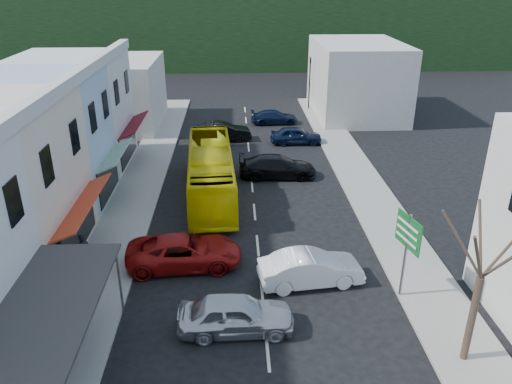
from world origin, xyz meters
name	(u,v)px	position (x,y,z in m)	size (l,w,h in m)	color
ground	(262,290)	(0.00, 0.00, 0.00)	(120.00, 120.00, 0.00)	black
sidewalk_left	(135,199)	(-7.50, 10.00, 0.07)	(3.00, 52.00, 0.15)	gray
sidewalk_right	(370,195)	(7.50, 10.00, 0.07)	(3.00, 52.00, 0.15)	gray
shopfront_row	(9,172)	(-12.49, 5.00, 4.00)	(8.25, 30.00, 8.00)	beige
distant_block_left	(115,93)	(-12.00, 27.00, 3.00)	(8.00, 10.00, 6.00)	#B7B2A8
distant_block_right	(357,79)	(11.00, 30.00, 3.50)	(8.00, 12.00, 7.00)	#B7B2A8
hillside	(230,15)	(-1.45, 65.09, 6.73)	(80.00, 26.00, 14.00)	black
bus	(211,172)	(-2.67, 10.63, 1.55)	(2.50, 11.60, 3.10)	yellow
car_silver	(236,316)	(-1.18, -2.72, 0.70)	(1.80, 4.40, 1.40)	silver
car_white	(311,270)	(2.27, 0.44, 0.70)	(1.80, 4.40, 1.40)	silver
car_red	(185,253)	(-3.65, 2.23, 0.70)	(1.90, 4.60, 1.40)	maroon
car_black_near	(278,168)	(1.83, 13.47, 0.70)	(1.84, 4.50, 1.40)	black
car_navy_mid	(296,136)	(3.98, 20.71, 0.70)	(1.80, 4.40, 1.40)	black
car_black_far	(222,133)	(-2.14, 21.78, 0.70)	(1.80, 4.40, 1.40)	black
car_navy_far	(274,116)	(2.65, 26.69, 0.70)	(1.84, 4.50, 1.40)	black
pedestrian_left	(85,252)	(-8.35, 2.04, 1.00)	(0.60, 0.40, 1.70)	black
direction_sign	(405,258)	(6.08, -0.82, 2.05)	(0.61, 1.84, 4.09)	#125D23
street_tree	(481,277)	(7.24, -4.81, 3.67)	(2.55, 2.55, 7.34)	#33271E
traffic_signal	(309,84)	(6.60, 31.78, 2.68)	(0.80, 1.18, 5.36)	black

